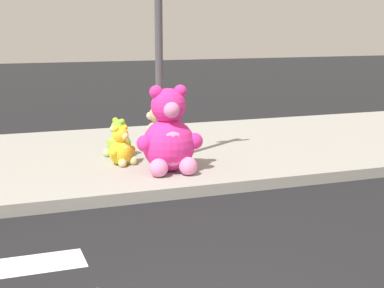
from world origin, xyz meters
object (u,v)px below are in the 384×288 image
at_px(sign_pole, 159,43).
at_px(plush_lime, 118,141).
at_px(plush_yellow, 122,149).
at_px(plush_pink_large, 169,137).
at_px(plush_tan, 156,130).

relative_size(sign_pole, plush_lime, 5.48).
height_order(plush_yellow, plush_lime, plush_lime).
height_order(sign_pole, plush_pink_large, sign_pole).
bearing_deg(plush_pink_large, plush_tan, 79.46).
relative_size(sign_pole, plush_tan, 4.64).
bearing_deg(plush_tan, plush_lime, -146.94).
bearing_deg(plush_pink_large, sign_pole, 85.25).
bearing_deg(sign_pole, plush_tan, 76.20).
bearing_deg(plush_lime, sign_pole, -46.81).
xyz_separation_m(plush_yellow, plush_tan, (0.81, 1.00, 0.05)).
relative_size(plush_pink_large, plush_yellow, 2.07).
height_order(sign_pole, plush_yellow, sign_pole).
xyz_separation_m(plush_lime, plush_tan, (0.74, 0.48, 0.04)).
bearing_deg(plush_lime, plush_yellow, -97.76).
distance_m(plush_pink_large, plush_lime, 1.22).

